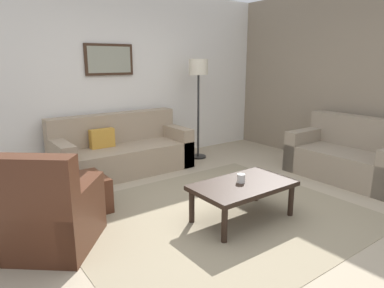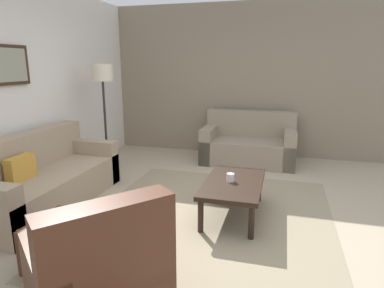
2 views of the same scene
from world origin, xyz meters
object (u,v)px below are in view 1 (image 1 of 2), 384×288
framed_artwork (109,60)px  coffee_table (243,188)px  couch_loveseat (351,158)px  cup (241,178)px  lamp_standing (198,77)px  ottoman (81,194)px  armchair_leather (45,218)px  couch_main (121,152)px

framed_artwork → coffee_table: bearing=-84.5°
couch_loveseat → cup: bearing=-179.4°
couch_loveseat → lamp_standing: bearing=118.4°
ottoman → framed_artwork: 2.37m
ottoman → coffee_table: (1.34, -1.24, 0.16)m
ottoman → coffee_table: 1.83m
lamp_standing → framed_artwork: 1.48m
ottoman → cup: bearing=-41.9°
couch_loveseat → armchair_leather: bearing=172.5°
cup → ottoman: bearing=138.1°
armchair_leather → ottoman: bearing=50.2°
cup → armchair_leather: bearing=163.1°
coffee_table → cup: bearing=85.4°
couch_main → framed_artwork: (0.07, 0.40, 1.40)m
coffee_table → lamp_standing: 2.69m
couch_main → framed_artwork: size_ratio=2.64×
lamp_standing → cup: bearing=-116.5°
cup → lamp_standing: lamp_standing is taller
couch_main → armchair_leather: armchair_leather is taller
armchair_leather → couch_main: bearing=48.4°
couch_main → coffee_table: 2.36m
couch_main → armchair_leather: (-1.54, -1.73, 0.01)m
couch_main → lamp_standing: lamp_standing is taller
ottoman → couch_loveseat: bearing=-18.1°
ottoman → lamp_standing: size_ratio=0.33×
couch_loveseat → framed_artwork: framed_artwork is taller
couch_loveseat → ottoman: 3.80m
framed_artwork → armchair_leather: bearing=-127.0°
coffee_table → cup: size_ratio=11.91×
lamp_standing → framed_artwork: size_ratio=2.19×
cup → lamp_standing: bearing=63.5°
couch_main → lamp_standing: (1.43, -0.11, 1.11)m
armchair_leather → coffee_table: 1.97m
ottoman → lamp_standing: 2.89m
armchair_leather → framed_artwork: 3.01m
ottoman → framed_artwork: size_ratio=0.72×
ottoman → couch_main: bearing=47.4°
couch_loveseat → couch_main: bearing=138.7°
armchair_leather → couch_loveseat: bearing=-7.5°
couch_loveseat → ottoman: size_ratio=2.84×
framed_artwork → lamp_standing: bearing=-20.6°
armchair_leather → cup: 1.96m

